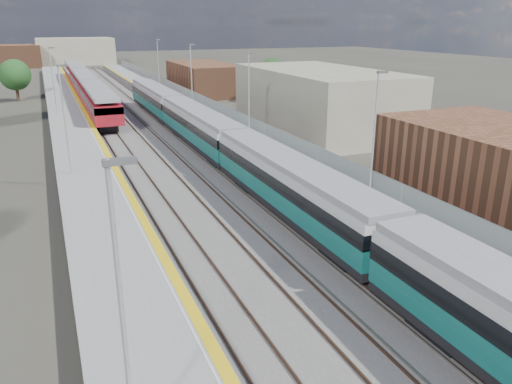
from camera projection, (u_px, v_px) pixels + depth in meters
ground at (164, 132)px, 53.29m from camera, size 320.00×320.00×0.00m
ballast_bed at (139, 129)px, 54.64m from camera, size 10.50×155.00×0.06m
tracks at (141, 125)px, 56.30m from camera, size 8.96×160.00×0.17m
platform_right at (204, 120)px, 57.22m from camera, size 4.70×155.00×8.52m
platform_left at (73, 130)px, 51.99m from camera, size 4.30×155.00×8.52m
buildings at (5, 24)px, 120.56m from camera, size 72.00×185.50×40.00m
green_train at (236, 149)px, 37.30m from camera, size 2.73×75.94×3.00m
red_train at (84, 84)px, 76.24m from camera, size 2.94×59.53×3.71m
tree_c at (15, 75)px, 72.84m from camera, size 4.49×4.49×6.09m
tree_d at (272, 75)px, 72.26m from camera, size 4.61×4.61×6.25m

